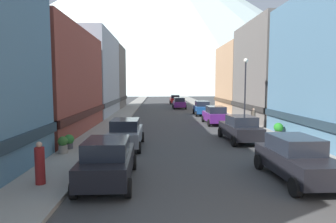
# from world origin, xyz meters

# --- Properties ---
(sidewalk_left) EXTENTS (2.50, 100.00, 0.15)m
(sidewalk_left) POSITION_xyz_m (-6.25, 35.00, 0.07)
(sidewalk_left) COLOR gray
(sidewalk_left) RESTS_ON ground
(sidewalk_right) EXTENTS (2.50, 100.00, 0.15)m
(sidewalk_right) POSITION_xyz_m (6.25, 35.00, 0.07)
(sidewalk_right) COLOR gray
(sidewalk_right) RESTS_ON ground
(storefront_left_1) EXTENTS (8.11, 13.36, 8.19)m
(storefront_left_1) POSITION_xyz_m (-11.41, 18.54, 3.95)
(storefront_left_1) COLOR brown
(storefront_left_1) RESTS_ON ground
(storefront_left_2) EXTENTS (8.20, 12.83, 10.13)m
(storefront_left_2) POSITION_xyz_m (-11.45, 32.15, 4.90)
(storefront_left_2) COLOR #99A5B2
(storefront_left_2) RESTS_ON ground
(storefront_left_3) EXTENTS (7.21, 8.61, 10.00)m
(storefront_left_3) POSITION_xyz_m (-10.96, 43.15, 4.83)
(storefront_left_3) COLOR #66605B
(storefront_left_3) RESTS_ON ground
(storefront_right_2) EXTENTS (7.87, 11.04, 10.31)m
(storefront_right_2) POSITION_xyz_m (11.28, 25.66, 4.99)
(storefront_right_2) COLOR #66605B
(storefront_right_2) RESTS_ON ground
(storefront_right_3) EXTENTS (10.27, 10.93, 9.48)m
(storefront_right_3) POSITION_xyz_m (12.48, 36.81, 4.58)
(storefront_right_3) COLOR tan
(storefront_right_3) RESTS_ON ground
(car_left_0) EXTENTS (2.16, 4.45, 1.78)m
(car_left_0) POSITION_xyz_m (-3.80, 6.68, 0.90)
(car_left_0) COLOR black
(car_left_0) RESTS_ON ground
(car_left_1) EXTENTS (2.07, 4.41, 1.78)m
(car_left_1) POSITION_xyz_m (-3.80, 13.14, 0.90)
(car_left_1) COLOR slate
(car_left_1) RESTS_ON ground
(car_right_0) EXTENTS (2.19, 4.46, 1.78)m
(car_right_0) POSITION_xyz_m (3.80, 6.72, 0.90)
(car_right_0) COLOR black
(car_right_0) RESTS_ON ground
(car_right_1) EXTENTS (2.23, 4.48, 1.78)m
(car_right_1) POSITION_xyz_m (3.80, 14.75, 0.90)
(car_right_1) COLOR black
(car_right_1) RESTS_ON ground
(car_right_2) EXTENTS (2.13, 4.43, 1.78)m
(car_right_2) POSITION_xyz_m (3.80, 23.33, 0.90)
(car_right_2) COLOR #591E72
(car_right_2) RESTS_ON ground
(car_right_3) EXTENTS (2.14, 4.44, 1.78)m
(car_right_3) POSITION_xyz_m (3.80, 31.73, 0.90)
(car_right_3) COLOR #19478C
(car_right_3) RESTS_ON ground
(car_driving_0) EXTENTS (2.06, 4.40, 1.78)m
(car_driving_0) POSITION_xyz_m (1.60, 53.06, 0.90)
(car_driving_0) COLOR #9E1111
(car_driving_0) RESTS_ON ground
(car_driving_1) EXTENTS (2.06, 4.40, 1.78)m
(car_driving_1) POSITION_xyz_m (1.60, 41.74, 0.90)
(car_driving_1) COLOR #591E72
(car_driving_1) RESTS_ON ground
(potted_plant_0) EXTENTS (0.58, 0.58, 0.84)m
(potted_plant_0) POSITION_xyz_m (-7.00, 12.22, 0.61)
(potted_plant_0) COLOR #4C4C51
(potted_plant_0) RESTS_ON sidewalk_left
(potted_plant_1) EXTENTS (0.68, 0.68, 0.95)m
(potted_plant_1) POSITION_xyz_m (7.00, 16.03, 0.66)
(potted_plant_1) COLOR #4C4C51
(potted_plant_1) RESTS_ON sidewalk_right
(potted_plant_2) EXTENTS (0.54, 0.54, 0.93)m
(potted_plant_2) POSITION_xyz_m (-7.00, 11.13, 0.64)
(potted_plant_2) COLOR gray
(potted_plant_2) RESTS_ON sidewalk_left
(pedestrian_1) EXTENTS (0.36, 0.36, 1.75)m
(pedestrian_1) POSITION_xyz_m (6.25, 19.45, 0.96)
(pedestrian_1) COLOR brown
(pedestrian_1) RESTS_ON sidewalk_right
(pedestrian_2) EXTENTS (0.36, 0.36, 1.62)m
(pedestrian_2) POSITION_xyz_m (-6.25, 6.19, 0.90)
(pedestrian_2) COLOR maroon
(pedestrian_2) RESTS_ON sidewalk_left
(streetlamp_right) EXTENTS (0.36, 0.36, 5.86)m
(streetlamp_right) POSITION_xyz_m (5.35, 18.96, 3.99)
(streetlamp_right) COLOR black
(streetlamp_right) RESTS_ON sidewalk_right
(mountain_backdrop) EXTENTS (345.67, 345.67, 125.13)m
(mountain_backdrop) POSITION_xyz_m (-4.39, 260.00, 62.56)
(mountain_backdrop) COLOR silver
(mountain_backdrop) RESTS_ON ground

